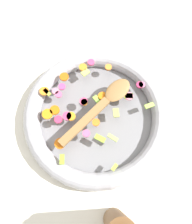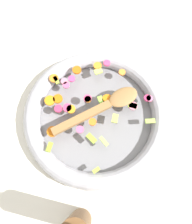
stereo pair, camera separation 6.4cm
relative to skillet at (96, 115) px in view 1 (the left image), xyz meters
name	(u,v)px [view 1 (the left image)]	position (x,y,z in m)	size (l,w,h in m)	color
ground_plane	(96,117)	(0.00, 0.00, -0.02)	(4.00, 4.00, 0.00)	silver
skillet	(96,115)	(0.00, 0.00, 0.00)	(0.44, 0.44, 0.05)	slate
chopped_vegetables	(83,103)	(-0.01, -0.04, 0.03)	(0.34, 0.34, 0.01)	orange
wooden_spoon	(103,104)	(-0.03, 0.01, 0.04)	(0.27, 0.14, 0.01)	olive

